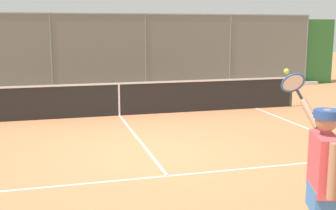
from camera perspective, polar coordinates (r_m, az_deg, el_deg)
The scene contains 5 objects.
ground_plane at distance 8.81m, azimuth -2.48°, elevation -6.40°, with size 60.00×60.00×0.00m, color #C67A4C.
court_line_markings at distance 7.19m, azimuth 0.71°, elevation -10.29°, with size 8.74×9.75×0.01m.
fence_backdrop at distance 17.54m, azimuth -9.22°, elevation 6.54°, with size 21.09×1.37×3.06m.
tennis_net at distance 12.48m, azimuth -6.50°, elevation 0.83°, with size 11.23×0.09×1.07m.
tennis_player at distance 4.65m, azimuth 19.71°, elevation -9.09°, with size 0.49×1.42×2.04m.
Camera 1 is at (1.85, 8.24, 2.53)m, focal length 46.01 mm.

